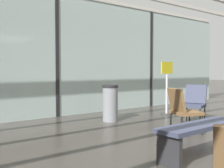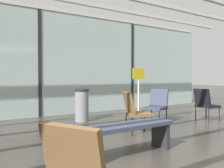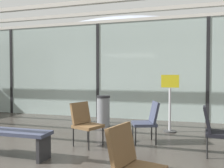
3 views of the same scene
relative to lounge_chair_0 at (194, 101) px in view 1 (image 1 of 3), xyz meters
The scene contains 8 objects.
glass_curtain_wall 3.63m from the lounge_chair_0, 127.83° to the left, with size 14.00×0.08×3.18m, color #A3B7B2.
window_mullion_1 3.63m from the lounge_chair_0, 127.83° to the left, with size 0.10×0.12×3.18m, color black.
window_mullion_2 3.25m from the lounge_chair_0, 63.18° to the left, with size 0.10×0.12×3.18m, color black.
lounge_chair_0 is the anchor object (origin of this frame).
lounge_chair_5 1.33m from the lounge_chair_0, 154.64° to the right, with size 0.66×0.64×0.87m.
waiting_bench 2.71m from the lounge_chair_0, 143.37° to the right, with size 1.50×0.42×0.47m.
trash_bin 1.96m from the lounge_chair_0, 137.76° to the left, with size 0.38×0.38×0.86m.
info_sign 1.22m from the lounge_chair_0, 71.85° to the left, with size 0.44×0.32×1.44m.
Camera 1 is at (-3.39, -1.36, 1.20)m, focal length 44.61 mm.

